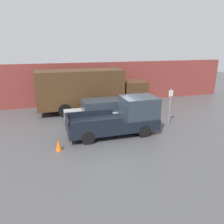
{
  "coord_description": "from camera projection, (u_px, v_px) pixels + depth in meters",
  "views": [
    {
      "loc": [
        -3.86,
        -11.95,
        5.22
      ],
      "look_at": [
        0.04,
        0.74,
        1.12
      ],
      "focal_mm": 35.0,
      "sensor_mm": 36.0,
      "label": 1
    }
  ],
  "objects": [
    {
      "name": "newspaper_box",
      "position": [
        121.0,
        96.0,
        20.76
      ],
      "size": [
        0.45,
        0.4,
        1.15
      ],
      "color": "gold",
      "rests_on": "ground"
    },
    {
      "name": "ground_plane",
      "position": [
        115.0,
        133.0,
        13.54
      ],
      "size": [
        60.0,
        60.0,
        0.0
      ],
      "primitive_type": "plane",
      "color": "#4C4C4F"
    },
    {
      "name": "traffic_cone",
      "position": [
        59.0,
        145.0,
        11.17
      ],
      "size": [
        0.33,
        0.33,
        0.62
      ],
      "color": "orange",
      "rests_on": "ground"
    },
    {
      "name": "building_wall",
      "position": [
        90.0,
        83.0,
        19.86
      ],
      "size": [
        28.0,
        0.15,
        3.72
      ],
      "color": "brown",
      "rests_on": "ground"
    },
    {
      "name": "pickup_truck",
      "position": [
        122.0,
        118.0,
        13.1
      ],
      "size": [
        5.39,
        1.95,
        2.24
      ],
      "color": "black",
      "rests_on": "ground"
    },
    {
      "name": "delivery_truck",
      "position": [
        88.0,
        89.0,
        17.62
      ],
      "size": [
        8.84,
        2.54,
        3.35
      ],
      "color": "#472D19",
      "rests_on": "ground"
    },
    {
      "name": "parking_sign",
      "position": [
        170.0,
        105.0,
        14.42
      ],
      "size": [
        0.3,
        0.07,
        2.5
      ],
      "color": "gray",
      "rests_on": "ground"
    },
    {
      "name": "car",
      "position": [
        100.0,
        111.0,
        15.23
      ],
      "size": [
        4.77,
        1.86,
        1.59
      ],
      "color": "#B7BABF",
      "rests_on": "ground"
    }
  ]
}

